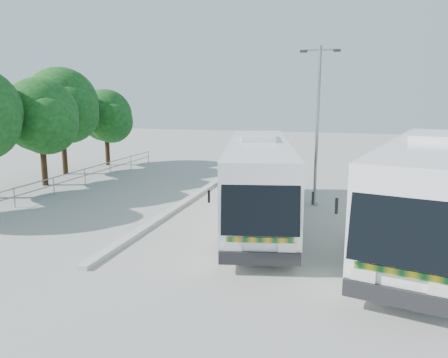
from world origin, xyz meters
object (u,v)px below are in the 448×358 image
(tree_far_e, at_px, (107,116))
(coach_adjacent, at_px, (429,188))
(tree_far_c, at_px, (41,115))
(coach_main, at_px, (258,178))
(tree_far_d, at_px, (62,105))
(lamppost, at_px, (318,120))

(tree_far_e, height_order, coach_adjacent, tree_far_e)
(tree_far_c, height_order, coach_main, tree_far_c)
(coach_main, relative_size, coach_adjacent, 0.92)
(tree_far_d, relative_size, coach_main, 0.58)
(tree_far_e, xyz_separation_m, lamppost, (16.70, -8.77, 0.37))
(coach_main, relative_size, lamppost, 1.65)
(lamppost, bearing_deg, tree_far_c, 176.83)
(tree_far_d, xyz_separation_m, tree_far_e, (0.68, 4.50, -0.93))
(coach_main, xyz_separation_m, coach_adjacent, (6.58, -1.25, 0.17))
(tree_far_c, xyz_separation_m, coach_adjacent, (20.58, -5.23, -2.19))
(tree_far_d, distance_m, coach_main, 17.27)
(tree_far_c, xyz_separation_m, tree_far_e, (-0.51, 8.20, -0.37))
(tree_far_d, relative_size, tree_far_e, 1.24)
(tree_far_c, bearing_deg, tree_far_d, 107.83)
(tree_far_c, distance_m, tree_far_e, 8.22)
(tree_far_d, distance_m, tree_far_e, 4.65)
(tree_far_c, bearing_deg, coach_main, -15.86)
(tree_far_e, bearing_deg, tree_far_d, -98.63)
(tree_far_e, xyz_separation_m, coach_main, (14.51, -12.18, -1.99))
(coach_adjacent, bearing_deg, tree_far_e, 160.85)
(tree_far_d, distance_m, coach_adjacent, 23.69)
(tree_far_e, xyz_separation_m, coach_adjacent, (21.09, -13.43, -1.82))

